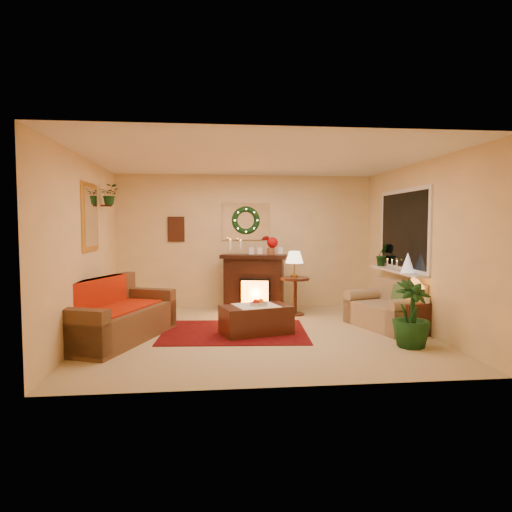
{
  "coord_description": "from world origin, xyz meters",
  "views": [
    {
      "loc": [
        -0.76,
        -6.7,
        1.65
      ],
      "look_at": [
        0.0,
        0.35,
        1.15
      ],
      "focal_mm": 32.0,
      "sensor_mm": 36.0,
      "label": 1
    }
  ],
  "objects": [
    {
      "name": "wreath",
      "position": [
        0.0,
        2.19,
        1.72
      ],
      "size": [
        0.55,
        0.11,
        0.55
      ],
      "primitive_type": "torus",
      "rotation": [
        1.57,
        0.0,
        0.0
      ],
      "color": "#194719",
      "rests_on": "wall_back"
    },
    {
      "name": "loveseat",
      "position": [
        2.06,
        0.19,
        0.42
      ],
      "size": [
        1.09,
        1.44,
        0.74
      ],
      "primitive_type": "cube",
      "rotation": [
        0.0,
        0.0,
        0.3
      ],
      "color": "gray",
      "rests_on": "floor"
    },
    {
      "name": "fruit_bowl",
      "position": [
        -0.0,
        -0.02,
        0.45
      ],
      "size": [
        0.26,
        0.26,
        0.06
      ],
      "primitive_type": "cylinder",
      "color": "beige",
      "rests_on": "coffee_table"
    },
    {
      "name": "poinsettia",
      "position": [
        0.46,
        1.77,
        1.3
      ],
      "size": [
        0.21,
        0.21,
        0.21
      ],
      "primitive_type": "sphere",
      "color": "#A2080A",
      "rests_on": "fireplace"
    },
    {
      "name": "ceiling",
      "position": [
        0.0,
        0.0,
        2.6
      ],
      "size": [
        5.0,
        5.0,
        0.0
      ],
      "primitive_type": "plane",
      "color": "white",
      "rests_on": "ground"
    },
    {
      "name": "lamp_cream",
      "position": [
        0.81,
        1.37,
        0.88
      ],
      "size": [
        0.32,
        0.32,
        0.49
      ],
      "primitive_type": "cone",
      "color": "beige",
      "rests_on": "side_table_round"
    },
    {
      "name": "window_glass",
      "position": [
        2.47,
        0.55,
        1.55
      ],
      "size": [
        0.02,
        1.7,
        1.22
      ],
      "primitive_type": "cube",
      "color": "black",
      "rests_on": "wall_right"
    },
    {
      "name": "wall_front",
      "position": [
        0.0,
        -2.25,
        1.3
      ],
      "size": [
        5.0,
        5.0,
        0.0
      ],
      "primitive_type": "plane",
      "color": "#EFD88C",
      "rests_on": "ground"
    },
    {
      "name": "wall_right",
      "position": [
        2.5,
        0.0,
        1.3
      ],
      "size": [
        4.5,
        4.5,
        0.0
      ],
      "primitive_type": "plane",
      "color": "#EFD88C",
      "rests_on": "ground"
    },
    {
      "name": "mantel_candle_b",
      "position": [
        -0.13,
        1.8,
        1.26
      ],
      "size": [
        0.05,
        0.05,
        0.16
      ],
      "primitive_type": "cylinder",
      "color": "white",
      "rests_on": "fireplace"
    },
    {
      "name": "wall_art",
      "position": [
        -1.35,
        2.23,
        1.55
      ],
      "size": [
        0.32,
        0.03,
        0.48
      ],
      "primitive_type": "cube",
      "color": "#381E11",
      "rests_on": "wall_back"
    },
    {
      "name": "red_throw",
      "position": [
        -2.11,
        -0.02,
        0.46
      ],
      "size": [
        0.86,
        1.4,
        0.02
      ],
      "primitive_type": "cube",
      "color": "#B21406",
      "rests_on": "sofa"
    },
    {
      "name": "gold_mirror",
      "position": [
        -2.48,
        0.3,
        1.75
      ],
      "size": [
        0.03,
        0.84,
        1.0
      ],
      "primitive_type": "cube",
      "color": "gold",
      "rests_on": "wall_left"
    },
    {
      "name": "mini_tree",
      "position": [
        2.36,
        0.1,
        1.04
      ],
      "size": [
        0.22,
        0.22,
        0.32
      ],
      "primitive_type": "cone",
      "color": "white",
      "rests_on": "window_sill"
    },
    {
      "name": "side_table_round",
      "position": [
        0.82,
        1.38,
        0.33
      ],
      "size": [
        0.58,
        0.58,
        0.68
      ],
      "primitive_type": "cylinder",
      "rotation": [
        0.0,
        0.0,
        -0.12
      ],
      "color": "#503221",
      "rests_on": "floor"
    },
    {
      "name": "hanging_plant",
      "position": [
        -2.34,
        1.05,
        1.97
      ],
      "size": [
        0.33,
        0.28,
        0.36
      ],
      "primitive_type": "imported",
      "color": "#194719",
      "rests_on": "wall_left"
    },
    {
      "name": "window_sill",
      "position": [
        2.38,
        0.55,
        0.87
      ],
      "size": [
        0.22,
        1.86,
        0.04
      ],
      "primitive_type": "cube",
      "color": "white",
      "rests_on": "wall_right"
    },
    {
      "name": "area_rug",
      "position": [
        -0.35,
        0.16,
        0.01
      ],
      "size": [
        2.3,
        1.8,
        0.01
      ],
      "primitive_type": "cube",
      "rotation": [
        0.0,
        0.0,
        -0.08
      ],
      "color": "#3E0402",
      "rests_on": "floor"
    },
    {
      "name": "mantel_mirror",
      "position": [
        0.0,
        2.23,
        1.7
      ],
      "size": [
        0.92,
        0.02,
        0.72
      ],
      "primitive_type": "cube",
      "color": "white",
      "rests_on": "wall_back"
    },
    {
      "name": "floor",
      "position": [
        0.0,
        0.0,
        0.0
      ],
      "size": [
        5.0,
        5.0,
        0.0
      ],
      "primitive_type": "plane",
      "color": "beige",
      "rests_on": "ground"
    },
    {
      "name": "fireplace",
      "position": [
        0.11,
        1.78,
        0.55
      ],
      "size": [
        1.15,
        0.62,
        1.01
      ],
      "primitive_type": "cube",
      "rotation": [
        0.0,
        0.0,
        -0.26
      ],
      "color": "black",
      "rests_on": "floor"
    },
    {
      "name": "wall_left",
      "position": [
        -2.5,
        0.0,
        1.3
      ],
      "size": [
        4.5,
        4.5,
        0.0
      ],
      "primitive_type": "plane",
      "color": "#EFD88C",
      "rests_on": "ground"
    },
    {
      "name": "end_table_square",
      "position": [
        2.26,
        -0.28,
        0.27
      ],
      "size": [
        0.48,
        0.48,
        0.49
      ],
      "primitive_type": "cube",
      "rotation": [
        0.0,
        0.0,
        0.23
      ],
      "color": "black",
      "rests_on": "floor"
    },
    {
      "name": "sofa",
      "position": [
        -2.04,
        -0.15,
        0.43
      ],
      "size": [
        1.56,
        2.2,
        0.87
      ],
      "primitive_type": "cube",
      "rotation": [
        0.0,
        0.0,
        -0.38
      ],
      "color": "brown",
      "rests_on": "floor"
    },
    {
      "name": "mantel_candle_a",
      "position": [
        -0.33,
        1.74,
        1.26
      ],
      "size": [
        0.06,
        0.06,
        0.19
      ],
      "primitive_type": "cylinder",
      "color": "white",
      "rests_on": "fireplace"
    },
    {
      "name": "lamp_tiffany",
      "position": [
        2.29,
        -0.29,
        0.74
      ],
      "size": [
        0.3,
        0.3,
        0.44
      ],
      "primitive_type": "cone",
      "color": "#EDA20C",
      "rests_on": "end_table_square"
    },
    {
      "name": "sill_plant",
      "position": [
        2.39,
        1.22,
        1.08
      ],
      "size": [
        0.29,
        0.23,
        0.53
      ],
      "primitive_type": "imported",
      "color": "#1A3A18",
      "rests_on": "window_sill"
    },
    {
      "name": "wall_back",
      "position": [
        0.0,
        2.25,
        1.3
      ],
      "size": [
        5.0,
        5.0,
        0.0
      ],
      "primitive_type": "plane",
      "color": "#EFD88C",
      "rests_on": "ground"
    },
    {
      "name": "floor_palm",
      "position": [
        1.95,
        -0.94,
        0.45
      ],
      "size": [
        1.91,
        1.91,
        2.68
      ],
      "primitive_type": "imported",
      "rotation": [
        0.0,
        0.0,
        0.33
      ],
      "color": "#0E360E",
      "rests_on": "floor"
    },
    {
      "name": "coffee_table",
      "position": [
        -0.04,
        -0.0,
        0.21
      ],
      "size": [
        1.13,
        0.81,
        0.43
      ],
      "primitive_type": "cube",
      "rotation": [
        0.0,
        0.0,
        0.27
      ],
      "color": "black",
      "rests_on": "floor"
    },
    {
      "name": "window_frame",
      "position": [
        2.48,
        0.55,
        1.55
      ],
      "size": [
        0.03,
        1.86,
        1.36
      ],
      "primitive_type": "cube",
      "color": "white",
      "rests_on": "wall_right"
    }
  ]
}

